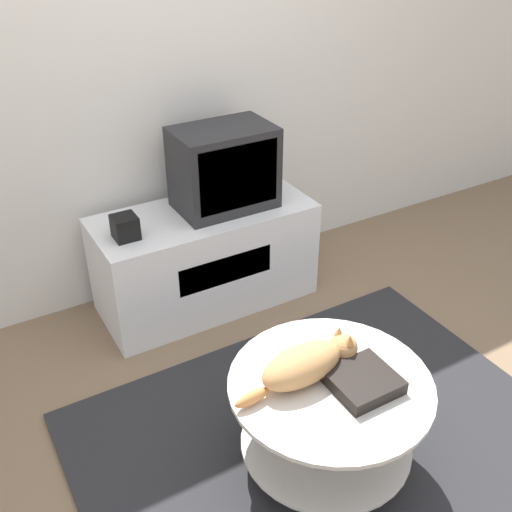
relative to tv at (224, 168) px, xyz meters
The scene contains 9 objects.
ground_plane 1.47m from the tv, 97.42° to the right, with size 12.00×12.00×0.00m, color #7F664C.
wall_back 0.65m from the tv, 116.23° to the left, with size 8.00×0.05×2.60m.
rug 1.46m from the tv, 97.42° to the right, with size 1.97×1.59×0.02m.
tv_stand 0.51m from the tv, behind, with size 1.15×0.50×0.55m.
tv is the anchor object (origin of this frame).
speaker 0.59m from the tv, behind, with size 0.11×0.11×0.11m.
coffee_table 1.38m from the tv, 100.43° to the right, with size 0.75×0.75×0.44m.
dvd_box 1.39m from the tv, 96.55° to the right, with size 0.23×0.22×0.05m.
cat 1.27m from the tv, 103.91° to the right, with size 0.54×0.18×0.14m.
Camera 1 is at (-1.11, -1.28, 1.98)m, focal length 42.00 mm.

